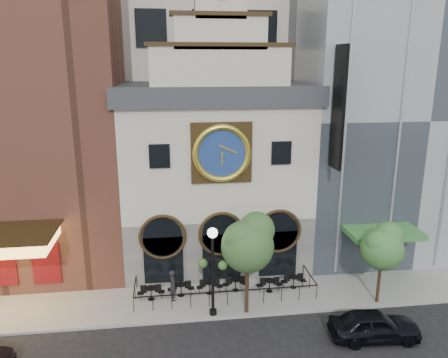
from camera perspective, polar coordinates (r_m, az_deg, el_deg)
ground at (r=25.22m, az=0.86°, el=-17.85°), size 120.00×120.00×0.00m
sidewalk at (r=27.29m, az=0.08°, el=-14.89°), size 44.00×5.00×0.15m
clock_building at (r=29.77m, az=-1.26°, el=1.43°), size 12.60×8.78×18.65m
theater_building at (r=32.46m, az=-25.78°, el=11.67°), size 14.00×15.60×25.00m
retail_building at (r=35.05m, az=20.15°, el=8.33°), size 14.00×14.40×20.00m
cafe_railing at (r=27.03m, az=0.08°, el=-13.93°), size 10.60×2.60×0.90m
bistro_0 at (r=26.81m, az=-9.52°, el=-14.38°), size 1.58×0.68×0.90m
bistro_1 at (r=26.97m, az=-5.64°, el=-14.05°), size 1.58×0.68×0.90m
bistro_2 at (r=27.08m, az=-1.89°, el=-13.85°), size 1.58×0.68×0.90m
bistro_3 at (r=27.37m, az=1.54°, el=-13.50°), size 1.58×0.68×0.90m
bistro_4 at (r=27.41m, az=5.97°, el=-13.55°), size 1.58×0.68×0.90m
bistro_5 at (r=28.01m, az=9.06°, el=-13.00°), size 1.58×0.68×0.90m
car_right at (r=24.55m, az=19.06°, el=-17.62°), size 4.66×2.11×1.55m
pedestrian at (r=26.41m, az=-6.66°, el=-13.60°), size 0.49×0.71×1.86m
lamppost at (r=23.83m, az=-1.49°, el=-10.78°), size 1.57×0.90×5.12m
tree_left at (r=23.69m, az=3.19°, el=-8.18°), size 2.98×2.87×5.74m
tree_right at (r=26.47m, az=20.03°, el=-8.17°), size 2.49×2.40×4.80m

